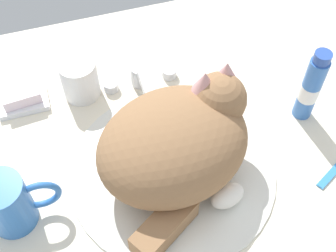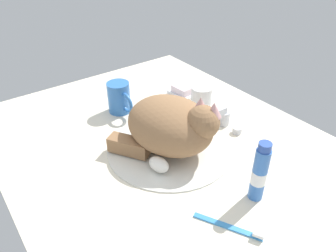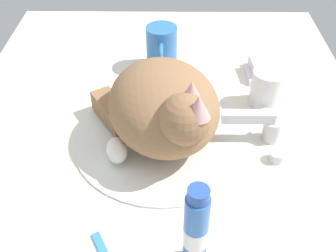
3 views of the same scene
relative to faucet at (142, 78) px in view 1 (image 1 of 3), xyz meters
The scene contains 9 objects.
ground_plane 19.23cm from the faucet, 90.00° to the right, with size 110.00×82.50×3.00cm, color silver.
sink_basin 18.89cm from the faucet, 90.00° to the right, with size 34.00×34.00×0.80cm, color silver.
faucet is the anchor object (origin of this frame).
cat 19.37cm from the faucet, 87.34° to the right, with size 27.96×27.10×16.33cm.
coffee_mug 32.08cm from the faucet, 142.11° to the right, with size 11.56×7.09×9.92cm.
rinse_cup 11.28cm from the faucet, 168.44° to the left, with size 6.72×6.72×7.82cm.
soap_dish 22.17cm from the faucet, behind, with size 9.00×6.40×1.20cm, color white.
soap_bar 22.06cm from the faucet, behind, with size 6.64×4.54×2.32cm, color silver.
toothpaste_bottle 29.67cm from the faucet, 28.45° to the right, with size 3.36×3.36×15.05cm.
Camera 1 is at (-11.81, -36.10, 65.49)cm, focal length 48.78 mm.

